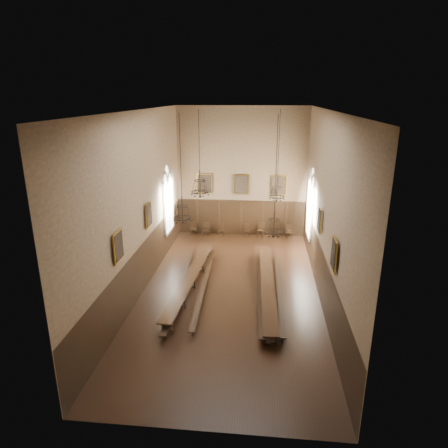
# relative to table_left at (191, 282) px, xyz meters

# --- Properties ---
(floor) EXTENTS (9.00, 18.00, 0.02)m
(floor) POSITION_rel_table_left_xyz_m (2.10, -0.15, -0.37)
(floor) COLOR black
(floor) RESTS_ON ground
(ceiling) EXTENTS (9.00, 18.00, 0.02)m
(ceiling) POSITION_rel_table_left_xyz_m (2.10, -0.15, 8.65)
(ceiling) COLOR black
(ceiling) RESTS_ON ground
(wall_back) EXTENTS (9.00, 0.02, 9.00)m
(wall_back) POSITION_rel_table_left_xyz_m (2.10, 8.86, 4.14)
(wall_back) COLOR #867152
(wall_back) RESTS_ON ground
(wall_front) EXTENTS (9.00, 0.02, 9.00)m
(wall_front) POSITION_rel_table_left_xyz_m (2.10, -9.16, 4.14)
(wall_front) COLOR #867152
(wall_front) RESTS_ON ground
(wall_left) EXTENTS (0.02, 18.00, 9.00)m
(wall_left) POSITION_rel_table_left_xyz_m (-2.41, -0.15, 4.14)
(wall_left) COLOR #867152
(wall_left) RESTS_ON ground
(wall_right) EXTENTS (0.02, 18.00, 9.00)m
(wall_right) POSITION_rel_table_left_xyz_m (6.61, -0.15, 4.14)
(wall_right) COLOR #867152
(wall_right) RESTS_ON ground
(wainscot_panelling) EXTENTS (9.00, 18.00, 2.50)m
(wainscot_panelling) POSITION_rel_table_left_xyz_m (2.10, -0.15, 0.89)
(wainscot_panelling) COLOR black
(wainscot_panelling) RESTS_ON floor
(table_left) EXTENTS (1.18, 9.19, 0.72)m
(table_left) POSITION_rel_table_left_xyz_m (0.00, 0.00, 0.00)
(table_left) COLOR black
(table_left) RESTS_ON floor
(table_right) EXTENTS (0.92, 9.43, 0.73)m
(table_right) POSITION_rel_table_left_xyz_m (3.99, -0.37, 0.01)
(table_right) COLOR black
(table_right) RESTS_ON floor
(bench_left_outer) EXTENTS (0.79, 9.55, 0.43)m
(bench_left_outer) POSITION_rel_table_left_xyz_m (-0.48, -0.26, -0.08)
(bench_left_outer) COLOR black
(bench_left_outer) RESTS_ON floor
(bench_left_inner) EXTENTS (0.56, 9.13, 0.41)m
(bench_left_inner) POSITION_rel_table_left_xyz_m (0.72, -0.03, -0.10)
(bench_left_inner) COLOR black
(bench_left_inner) RESTS_ON floor
(bench_right_inner) EXTENTS (0.62, 9.91, 0.45)m
(bench_right_inner) POSITION_rel_table_left_xyz_m (3.61, 0.08, -0.07)
(bench_right_inner) COLOR black
(bench_right_inner) RESTS_ON floor
(bench_right_outer) EXTENTS (0.29, 9.41, 0.42)m
(bench_right_outer) POSITION_rel_table_left_xyz_m (4.59, 0.04, -0.09)
(bench_right_outer) COLOR black
(bench_right_outer) RESTS_ON floor
(chair_0) EXTENTS (0.42, 0.42, 0.91)m
(chair_0) POSITION_rel_table_left_xyz_m (-1.31, 8.42, -0.08)
(chair_0) COLOR black
(chair_0) RESTS_ON floor
(chair_1) EXTENTS (0.45, 0.45, 0.91)m
(chair_1) POSITION_rel_table_left_xyz_m (-0.38, 8.38, -0.08)
(chair_1) COLOR black
(chair_1) RESTS_ON floor
(chair_2) EXTENTS (0.40, 0.40, 0.89)m
(chair_2) POSITION_rel_table_left_xyz_m (0.69, 8.32, -0.09)
(chair_2) COLOR black
(chair_2) RESTS_ON floor
(chair_4) EXTENTS (0.42, 0.42, 0.89)m
(chair_4) POSITION_rel_table_left_xyz_m (2.54, 8.42, -0.09)
(chair_4) COLOR black
(chair_4) RESTS_ON floor
(chair_5) EXTENTS (0.53, 0.53, 1.04)m
(chair_5) POSITION_rel_table_left_xyz_m (3.53, 8.36, -0.05)
(chair_5) COLOR black
(chair_5) RESTS_ON floor
(chair_7) EXTENTS (0.47, 0.47, 0.96)m
(chair_7) POSITION_rel_table_left_xyz_m (5.53, 8.33, -0.07)
(chair_7) COLOR black
(chair_7) RESTS_ON floor
(chandelier_back_left) EXTENTS (0.95, 0.95, 4.47)m
(chandelier_back_left) POSITION_rel_table_left_xyz_m (0.25, 2.11, 4.61)
(chandelier_back_left) COLOR black
(chandelier_back_left) RESTS_ON ceiling
(chandelier_back_right) EXTENTS (0.83, 0.83, 4.78)m
(chandelier_back_right) POSITION_rel_table_left_xyz_m (4.37, 2.75, 4.34)
(chandelier_back_right) COLOR black
(chandelier_back_right) RESTS_ON ceiling
(chandelier_front_left) EXTENTS (0.80, 0.80, 4.54)m
(chandelier_front_left) POSITION_rel_table_left_xyz_m (0.19, -2.36, 4.57)
(chandelier_front_left) COLOR black
(chandelier_front_left) RESTS_ON ceiling
(chandelier_front_right) EXTENTS (0.77, 0.77, 4.82)m
(chandelier_front_right) POSITION_rel_table_left_xyz_m (4.10, -2.91, 4.32)
(chandelier_front_right) COLOR black
(chandelier_front_right) RESTS_ON ceiling
(portrait_back_0) EXTENTS (1.10, 0.12, 1.40)m
(portrait_back_0) POSITION_rel_table_left_xyz_m (-0.50, 8.73, 3.34)
(portrait_back_0) COLOR #BD8D2D
(portrait_back_0) RESTS_ON wall_back
(portrait_back_1) EXTENTS (1.10, 0.12, 1.40)m
(portrait_back_1) POSITION_rel_table_left_xyz_m (2.10, 8.73, 3.34)
(portrait_back_1) COLOR #BD8D2D
(portrait_back_1) RESTS_ON wall_back
(portrait_back_2) EXTENTS (1.10, 0.12, 1.40)m
(portrait_back_2) POSITION_rel_table_left_xyz_m (4.70, 8.73, 3.34)
(portrait_back_2) COLOR #BD8D2D
(portrait_back_2) RESTS_ON wall_back
(portrait_left_0) EXTENTS (0.12, 1.00, 1.30)m
(portrait_left_0) POSITION_rel_table_left_xyz_m (-2.28, 0.85, 3.34)
(portrait_left_0) COLOR #BD8D2D
(portrait_left_0) RESTS_ON wall_left
(portrait_left_1) EXTENTS (0.12, 1.00, 1.30)m
(portrait_left_1) POSITION_rel_table_left_xyz_m (-2.28, -3.65, 3.34)
(portrait_left_1) COLOR #BD8D2D
(portrait_left_1) RESTS_ON wall_left
(portrait_right_0) EXTENTS (0.12, 1.00, 1.30)m
(portrait_right_0) POSITION_rel_table_left_xyz_m (6.48, 0.85, 3.34)
(portrait_right_0) COLOR #BD8D2D
(portrait_right_0) RESTS_ON wall_right
(portrait_right_1) EXTENTS (0.12, 1.00, 1.30)m
(portrait_right_1) POSITION_rel_table_left_xyz_m (6.48, -3.65, 3.34)
(portrait_right_1) COLOR #BD8D2D
(portrait_right_1) RESTS_ON wall_right
(window_right) EXTENTS (0.20, 2.20, 4.60)m
(window_right) POSITION_rel_table_left_xyz_m (6.53, 5.35, 3.04)
(window_right) COLOR white
(window_right) RESTS_ON wall_right
(window_left) EXTENTS (0.20, 2.20, 4.60)m
(window_left) POSITION_rel_table_left_xyz_m (-2.33, 5.35, 3.04)
(window_left) COLOR white
(window_left) RESTS_ON wall_left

